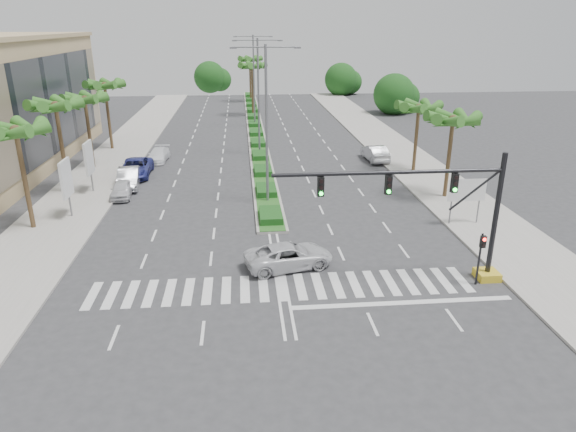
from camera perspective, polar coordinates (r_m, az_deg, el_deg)
name	(u,v)px	position (r m, az deg, el deg)	size (l,w,h in m)	color
ground	(282,287)	(28.01, -0.68, -7.95)	(160.00, 160.00, 0.00)	#333335
footpath_right	(427,176)	(49.52, 15.23, 4.30)	(6.00, 120.00, 0.15)	gray
footpath_left	(91,185)	(48.33, -21.01, 3.24)	(6.00, 120.00, 0.15)	gray
median	(255,128)	(70.80, -3.66, 9.78)	(2.20, 75.00, 0.20)	gray
median_grass	(255,127)	(70.78, -3.67, 9.87)	(1.80, 75.00, 0.04)	#24561D
signal_gantry	(455,222)	(28.73, 18.06, -0.67)	(12.60, 1.20, 7.20)	gold
pedestrian_signal	(481,251)	(29.23, 20.65, -3.64)	(0.28, 0.36, 3.00)	black
direction_sign	(467,192)	(37.61, 19.24, 2.54)	(2.70, 0.11, 3.40)	slate
billboard_near	(66,179)	(40.00, -23.42, 3.79)	(0.18, 2.10, 4.35)	slate
billboard_far	(89,158)	(45.55, -21.25, 5.99)	(0.18, 2.10, 4.35)	slate
palm_left_near	(16,133)	(38.06, -27.98, 8.10)	(4.57, 4.68, 7.55)	brown
palm_left_mid	(56,108)	(45.39, -24.39, 10.84)	(4.57, 4.68, 7.95)	brown
palm_left_far	(85,101)	(53.03, -21.64, 11.75)	(4.57, 4.68, 7.35)	brown
palm_left_end	(105,87)	(60.65, -19.68, 13.32)	(4.57, 4.68, 7.75)	brown
palm_right_near	(453,122)	(42.49, 17.85, 9.92)	(4.57, 4.68, 7.05)	brown
palm_right_far	(419,110)	(49.90, 14.31, 11.39)	(4.57, 4.68, 6.75)	brown
palm_median_a	(252,68)	(79.78, -4.02, 16.12)	(4.57, 4.68, 8.05)	brown
palm_median_b	(250,61)	(94.74, -4.27, 16.82)	(4.57, 4.68, 8.05)	brown
streetlight_near	(266,117)	(39.12, -2.41, 10.93)	(5.10, 0.25, 12.00)	slate
streetlight_mid	(258,91)	(54.95, -3.31, 13.72)	(5.10, 0.25, 12.00)	slate
streetlight_far	(254,76)	(70.85, -3.82, 15.26)	(5.10, 0.25, 12.00)	slate
car_parked_a	(122,189)	(44.12, -17.98, 2.85)	(1.59, 3.95, 1.35)	silver
car_parked_b	(129,178)	(46.73, -17.30, 4.08)	(1.74, 4.98, 1.64)	#A6A6AB
car_parked_c	(136,168)	(49.88, -16.57, 5.15)	(2.66, 5.77, 1.60)	navy
car_parked_d	(158,155)	(54.95, -14.20, 6.60)	(1.82, 4.48, 1.30)	white
car_crossing	(289,256)	(29.92, 0.10, -4.44)	(2.38, 5.16, 1.44)	silver
car_right	(375,153)	(54.16, 9.64, 6.92)	(1.74, 4.98, 1.64)	#B7B7BC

